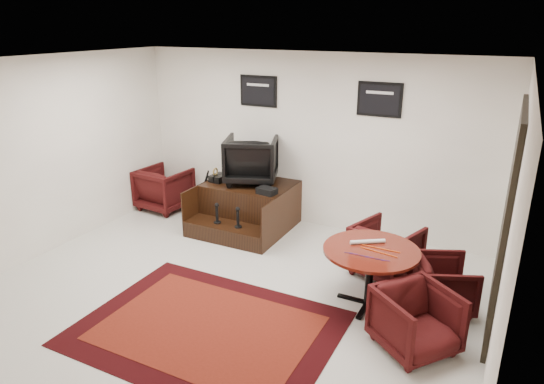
% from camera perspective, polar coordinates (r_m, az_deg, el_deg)
% --- Properties ---
extents(ground, '(6.00, 6.00, 0.00)m').
position_cam_1_polar(ground, '(6.28, -4.99, -11.51)').
color(ground, beige).
rests_on(ground, ground).
extents(room_shell, '(6.02, 5.02, 2.81)m').
position_cam_1_polar(room_shell, '(5.48, -1.21, 4.25)').
color(room_shell, white).
rests_on(room_shell, ground).
extents(area_rug, '(2.78, 2.09, 0.01)m').
position_cam_1_polar(area_rug, '(5.63, -7.59, -15.59)').
color(area_rug, black).
rests_on(area_rug, ground).
extents(shine_podium, '(1.42, 1.46, 0.73)m').
position_cam_1_polar(shine_podium, '(7.98, -2.87, -1.79)').
color(shine_podium, black).
rests_on(shine_podium, ground).
extents(shine_chair, '(1.03, 1.00, 0.84)m').
position_cam_1_polar(shine_chair, '(7.84, -2.44, 4.09)').
color(shine_chair, black).
rests_on(shine_chair, shine_podium).
extents(shoes_pair, '(0.26, 0.32, 0.11)m').
position_cam_1_polar(shoes_pair, '(8.04, -6.24, 1.66)').
color(shoes_pair, black).
rests_on(shoes_pair, shine_podium).
extents(polish_kit, '(0.31, 0.24, 0.10)m').
position_cam_1_polar(polish_kit, '(7.39, -0.61, 0.14)').
color(polish_kit, black).
rests_on(polish_kit, shine_podium).
extents(umbrella_black, '(0.29, 0.11, 0.78)m').
position_cam_1_polar(umbrella_black, '(8.25, -8.36, -0.83)').
color(umbrella_black, black).
rests_on(umbrella_black, ground).
extents(umbrella_hooked, '(0.34, 0.13, 0.92)m').
position_cam_1_polar(umbrella_hooked, '(8.30, -8.18, -0.19)').
color(umbrella_hooked, black).
rests_on(umbrella_hooked, ground).
extents(armchair_side, '(0.86, 0.82, 0.83)m').
position_cam_1_polar(armchair_side, '(8.92, -12.55, 0.63)').
color(armchair_side, black).
rests_on(armchair_side, ground).
extents(meeting_table, '(1.12, 1.12, 0.73)m').
position_cam_1_polar(meeting_table, '(5.80, 11.55, -7.38)').
color(meeting_table, '#431209').
rests_on(meeting_table, ground).
extents(table_chair_back, '(0.95, 0.92, 0.79)m').
position_cam_1_polar(table_chair_back, '(6.63, 13.26, -6.37)').
color(table_chair_back, black).
rests_on(table_chair_back, ground).
extents(table_chair_window, '(0.84, 0.86, 0.69)m').
position_cam_1_polar(table_chair_window, '(6.10, 19.45, -9.93)').
color(table_chair_window, black).
rests_on(table_chair_window, ground).
extents(table_chair_corner, '(0.98, 0.99, 0.74)m').
position_cam_1_polar(table_chair_corner, '(5.30, 16.61, -13.99)').
color(table_chair_corner, black).
rests_on(table_chair_corner, ground).
extents(paper_roll, '(0.38, 0.27, 0.05)m').
position_cam_1_polar(paper_roll, '(5.88, 11.19, -5.75)').
color(paper_roll, silver).
rests_on(paper_roll, meeting_table).
extents(table_clutter, '(0.57, 0.30, 0.01)m').
position_cam_1_polar(table_clutter, '(5.69, 12.15, -6.92)').
color(table_clutter, '#D7430B').
rests_on(table_clutter, meeting_table).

